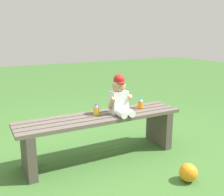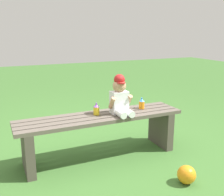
# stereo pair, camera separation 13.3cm
# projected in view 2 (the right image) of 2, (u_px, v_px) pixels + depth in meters

# --- Properties ---
(ground_plane) EXTENTS (16.00, 16.00, 0.00)m
(ground_plane) POSITION_uv_depth(u_px,v_px,m) (101.00, 156.00, 2.80)
(ground_plane) COLOR #3D6B2D
(park_bench) EXTENTS (1.70, 0.38, 0.45)m
(park_bench) POSITION_uv_depth(u_px,v_px,m) (101.00, 129.00, 2.72)
(park_bench) COLOR #60564C
(park_bench) RESTS_ON ground_plane
(child_figure) EXTENTS (0.23, 0.27, 0.40)m
(child_figure) POSITION_uv_depth(u_px,v_px,m) (120.00, 97.00, 2.69)
(child_figure) COLOR white
(child_figure) RESTS_ON park_bench
(sippy_cup_left) EXTENTS (0.06, 0.06, 0.12)m
(sippy_cup_left) POSITION_uv_depth(u_px,v_px,m) (96.00, 109.00, 2.69)
(sippy_cup_left) COLOR yellow
(sippy_cup_left) RESTS_ON park_bench
(sippy_cup_right) EXTENTS (0.06, 0.06, 0.12)m
(sippy_cup_right) POSITION_uv_depth(u_px,v_px,m) (142.00, 103.00, 2.90)
(sippy_cup_right) COLOR orange
(sippy_cup_right) RESTS_ON park_bench
(toy_ball) EXTENTS (0.16, 0.16, 0.16)m
(toy_ball) POSITION_uv_depth(u_px,v_px,m) (186.00, 175.00, 2.29)
(toy_ball) COLOR orange
(toy_ball) RESTS_ON ground_plane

